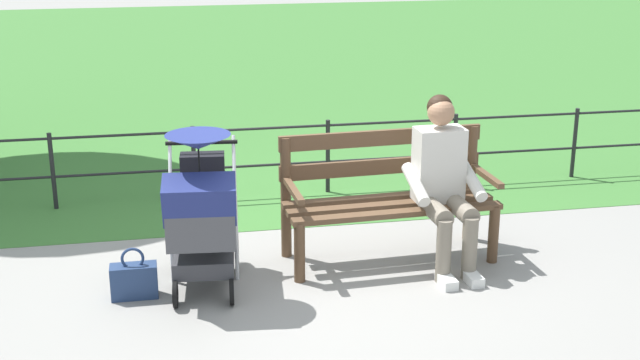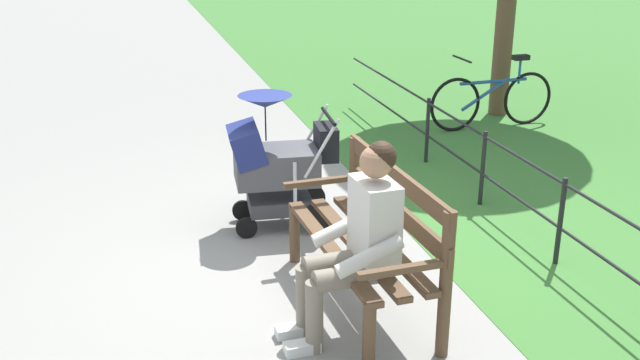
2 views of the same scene
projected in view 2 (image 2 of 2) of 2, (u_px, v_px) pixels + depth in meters
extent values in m
plane|color=gray|center=(323.00, 255.00, 5.78)|extent=(60.00, 60.00, 0.00)
cube|color=brown|center=(380.00, 240.00, 4.98)|extent=(1.60, 0.18, 0.04)
cube|color=brown|center=(355.00, 244.00, 4.93)|extent=(1.60, 0.18, 0.04)
cube|color=brown|center=(330.00, 248.00, 4.87)|extent=(1.60, 0.18, 0.04)
cube|color=brown|center=(395.00, 209.00, 4.93)|extent=(1.60, 0.11, 0.12)
cube|color=brown|center=(396.00, 176.00, 4.85)|extent=(1.60, 0.11, 0.12)
cylinder|color=brown|center=(369.00, 337.00, 4.28)|extent=(0.08, 0.08, 0.45)
cylinder|color=brown|center=(446.00, 286.00, 4.34)|extent=(0.08, 0.08, 0.95)
cube|color=brown|center=(403.00, 269.00, 4.20)|extent=(0.08, 0.56, 0.04)
cylinder|color=brown|center=(295.00, 234.00, 5.61)|extent=(0.08, 0.08, 0.45)
cylinder|color=brown|center=(354.00, 196.00, 5.67)|extent=(0.08, 0.08, 0.95)
cube|color=brown|center=(319.00, 182.00, 5.53)|extent=(0.08, 0.56, 0.04)
cylinder|color=slate|center=(346.00, 277.00, 4.44)|extent=(0.16, 0.41, 0.14)
cylinder|color=slate|center=(335.00, 263.00, 4.62)|extent=(0.16, 0.41, 0.14)
cylinder|color=slate|center=(314.00, 317.00, 4.47)|extent=(0.11, 0.11, 0.47)
cylinder|color=slate|center=(304.00, 301.00, 4.64)|extent=(0.11, 0.11, 0.47)
cube|color=silver|center=(302.00, 347.00, 4.51)|extent=(0.11, 0.22, 0.07)
cube|color=silver|center=(293.00, 331.00, 4.69)|extent=(0.11, 0.22, 0.07)
cube|color=beige|center=(374.00, 224.00, 4.50)|extent=(0.37, 0.24, 0.56)
cylinder|color=beige|center=(369.00, 257.00, 4.31)|extent=(0.11, 0.43, 0.23)
cylinder|color=beige|center=(343.00, 227.00, 4.70)|extent=(0.11, 0.43, 0.23)
sphere|color=#A37556|center=(376.00, 162.00, 4.36)|extent=(0.20, 0.20, 0.20)
sphere|color=black|center=(381.00, 157.00, 4.36)|extent=(0.19, 0.19, 0.19)
cylinder|color=black|center=(319.00, 219.00, 6.10)|extent=(0.05, 0.28, 0.28)
cylinder|color=black|center=(310.00, 198.00, 6.53)|extent=(0.05, 0.28, 0.28)
cylinder|color=black|center=(247.00, 228.00, 6.05)|extent=(0.05, 0.18, 0.18)
cylinder|color=black|center=(243.00, 210.00, 6.40)|extent=(0.05, 0.18, 0.18)
cube|color=#38383D|center=(279.00, 202.00, 6.24)|extent=(0.46, 0.56, 0.12)
cylinder|color=silver|center=(295.00, 200.00, 6.00)|extent=(0.03, 0.03, 0.65)
cylinder|color=silver|center=(287.00, 180.00, 6.43)|extent=(0.03, 0.03, 0.65)
cube|color=#47474C|center=(276.00, 165.00, 6.12)|extent=(0.52, 0.72, 0.28)
cube|color=navy|center=(247.00, 144.00, 6.00)|extent=(0.51, 0.35, 0.33)
cylinder|color=black|center=(328.00, 116.00, 6.05)|extent=(0.52, 0.08, 0.03)
cylinder|color=silver|center=(322.00, 149.00, 5.89)|extent=(0.05, 0.30, 0.49)
cylinder|color=silver|center=(312.00, 132.00, 6.32)|extent=(0.05, 0.30, 0.49)
cone|color=navy|center=(265.00, 101.00, 5.91)|extent=(0.48, 0.48, 0.10)
cylinder|color=black|center=(266.00, 123.00, 5.97)|extent=(0.01, 0.01, 0.30)
cube|color=black|center=(326.00, 142.00, 6.13)|extent=(0.33, 0.19, 0.28)
cube|color=navy|center=(259.00, 194.00, 6.69)|extent=(0.32, 0.14, 0.24)
torus|color=navy|center=(259.00, 176.00, 6.63)|extent=(0.16, 0.02, 0.16)
cylinder|color=black|center=(560.00, 222.00, 5.53)|extent=(0.04, 0.04, 0.70)
cylinder|color=black|center=(483.00, 169.00, 6.64)|extent=(0.04, 0.04, 0.70)
cylinder|color=black|center=(427.00, 131.00, 7.76)|extent=(0.04, 0.04, 0.70)
cylinder|color=black|center=(521.00, 158.00, 5.98)|extent=(8.65, 0.02, 0.02)
cylinder|color=black|center=(517.00, 198.00, 6.10)|extent=(8.65, 0.02, 0.02)
cylinder|color=brown|center=(506.00, 13.00, 9.25)|extent=(0.24, 0.24, 2.62)
torus|color=black|center=(455.00, 105.00, 8.85)|extent=(0.07, 0.66, 0.66)
torus|color=black|center=(527.00, 98.00, 9.14)|extent=(0.07, 0.66, 0.66)
cylinder|color=#1E4C8C|center=(494.00, 81.00, 8.91)|extent=(0.08, 0.90, 0.04)
cylinder|color=#1E4C8C|center=(485.00, 94.00, 8.93)|extent=(0.07, 0.63, 0.38)
cylinder|color=#1E4C8C|center=(520.00, 71.00, 8.97)|extent=(0.03, 0.03, 0.30)
cube|color=black|center=(521.00, 57.00, 8.91)|extent=(0.11, 0.20, 0.06)
cylinder|color=black|center=(462.00, 59.00, 8.67)|extent=(0.44, 0.04, 0.02)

